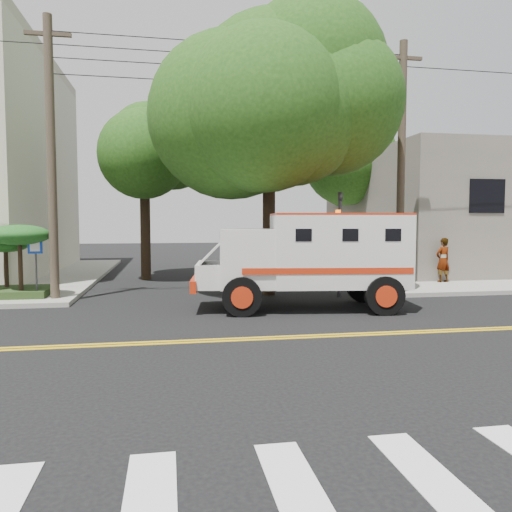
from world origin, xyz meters
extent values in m
plane|color=black|center=(0.00, 0.00, 0.00)|extent=(100.00, 100.00, 0.00)
cube|color=gray|center=(13.50, 13.50, 0.07)|extent=(17.00, 17.00, 0.15)
cube|color=#615E53|center=(15.00, 14.00, 3.15)|extent=(14.00, 12.00, 6.00)
cylinder|color=#382D23|center=(-5.60, 6.00, 4.50)|extent=(0.28, 0.28, 9.00)
cylinder|color=#382D23|center=(6.30, 6.20, 4.50)|extent=(0.28, 0.28, 9.00)
cylinder|color=black|center=(1.50, 6.50, 3.50)|extent=(0.44, 0.44, 7.00)
sphere|color=#1B3E11|center=(1.50, 6.50, 7.00)|extent=(5.32, 5.32, 5.32)
sphere|color=#1B3E11|center=(2.64, 5.74, 7.57)|extent=(4.56, 4.56, 4.56)
cylinder|color=black|center=(-3.00, 12.00, 2.80)|extent=(0.44, 0.44, 5.60)
sphere|color=#1B3E11|center=(-3.00, 12.00, 5.60)|extent=(3.92, 3.92, 3.92)
sphere|color=#1B3E11|center=(-2.16, 11.44, 6.02)|extent=(3.36, 3.36, 3.36)
cylinder|color=black|center=(8.50, 16.00, 2.97)|extent=(0.44, 0.44, 5.95)
sphere|color=#1B3E11|center=(8.50, 16.00, 5.95)|extent=(4.20, 4.20, 4.20)
sphere|color=#1B3E11|center=(9.40, 15.40, 6.40)|extent=(3.60, 3.60, 3.60)
cylinder|color=#3F3F42|center=(3.80, 5.60, 1.80)|extent=(0.12, 0.12, 3.60)
imported|color=#3F3F42|center=(3.80, 5.60, 3.15)|extent=(0.15, 0.18, 0.90)
cylinder|color=#3F3F42|center=(-6.20, 6.20, 1.00)|extent=(0.06, 0.06, 2.00)
cube|color=#0C33A5|center=(-6.20, 6.14, 1.80)|extent=(0.45, 0.03, 0.45)
cube|color=#1E3314|center=(-7.50, 6.80, 0.27)|extent=(3.20, 2.00, 0.24)
cylinder|color=black|center=(-7.40, 7.20, 1.07)|extent=(0.14, 0.14, 1.36)
ellipsoid|color=#164514|center=(-7.40, 7.20, 1.83)|extent=(1.55, 1.55, 0.54)
cylinder|color=black|center=(-6.70, 6.30, 1.23)|extent=(0.14, 0.14, 1.68)
ellipsoid|color=#164514|center=(-6.70, 6.30, 2.17)|extent=(1.91, 1.91, 0.66)
cube|color=silver|center=(2.96, 3.40, 1.74)|extent=(4.12, 2.74, 2.08)
cube|color=silver|center=(0.30, 3.73, 1.54)|extent=(1.85, 2.36, 1.69)
cube|color=black|center=(-0.47, 3.83, 1.98)|extent=(0.27, 1.68, 0.69)
cube|color=silver|center=(-0.73, 3.86, 1.04)|extent=(1.13, 2.08, 0.69)
cube|color=#B1260D|center=(-1.23, 3.92, 0.79)|extent=(0.44, 2.14, 0.35)
cube|color=#B1260D|center=(2.96, 3.40, 2.81)|extent=(4.12, 2.74, 0.06)
cylinder|color=black|center=(-0.03, 2.65, 0.55)|extent=(1.12, 0.45, 1.09)
cylinder|color=black|center=(0.24, 4.86, 0.55)|extent=(1.12, 0.45, 1.09)
cylinder|color=black|center=(3.91, 2.16, 0.55)|extent=(1.12, 0.45, 1.09)
cylinder|color=black|center=(4.18, 4.37, 0.55)|extent=(1.12, 0.45, 1.09)
imported|color=gray|center=(8.92, 7.70, 1.05)|extent=(0.74, 0.57, 1.79)
imported|color=gray|center=(6.61, 9.24, 0.90)|extent=(0.78, 0.63, 1.51)
camera|label=1|loc=(-2.00, -10.74, 2.61)|focal=35.00mm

